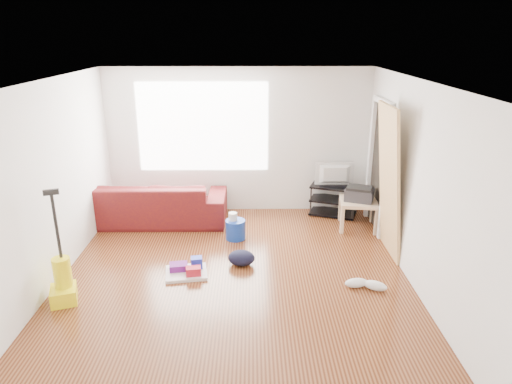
{
  "coord_description": "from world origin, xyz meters",
  "views": [
    {
      "loc": [
        0.23,
        -5.19,
        3.02
      ],
      "look_at": [
        0.29,
        0.6,
        0.99
      ],
      "focal_mm": 32.0,
      "sensor_mm": 36.0,
      "label": 1
    }
  ],
  "objects_px": {
    "bucket": "(236,238)",
    "cleaning_tray": "(187,270)",
    "sofa": "(155,221)",
    "vacuum": "(63,281)",
    "tv_stand": "(334,200)",
    "side_table": "(358,205)",
    "backpack": "(241,264)"
  },
  "relations": [
    {
      "from": "cleaning_tray",
      "to": "vacuum",
      "type": "xyz_separation_m",
      "value": [
        -1.37,
        -0.62,
        0.2
      ]
    },
    {
      "from": "sofa",
      "to": "bucket",
      "type": "bearing_deg",
      "value": 153.21
    },
    {
      "from": "sofa",
      "to": "vacuum",
      "type": "height_order",
      "value": "vacuum"
    },
    {
      "from": "cleaning_tray",
      "to": "vacuum",
      "type": "bearing_deg",
      "value": -155.8
    },
    {
      "from": "bucket",
      "to": "sofa",
      "type": "bearing_deg",
      "value": 153.21
    },
    {
      "from": "bucket",
      "to": "cleaning_tray",
      "type": "xyz_separation_m",
      "value": [
        -0.6,
        -1.09,
        0.06
      ]
    },
    {
      "from": "tv_stand",
      "to": "bucket",
      "type": "xyz_separation_m",
      "value": [
        -1.67,
        -0.97,
        -0.28
      ]
    },
    {
      "from": "vacuum",
      "to": "bucket",
      "type": "bearing_deg",
      "value": 21.81
    },
    {
      "from": "cleaning_tray",
      "to": "backpack",
      "type": "bearing_deg",
      "value": 19.43
    },
    {
      "from": "cleaning_tray",
      "to": "bucket",
      "type": "bearing_deg",
      "value": 61.16
    },
    {
      "from": "backpack",
      "to": "vacuum",
      "type": "bearing_deg",
      "value": -147.95
    },
    {
      "from": "side_table",
      "to": "tv_stand",
      "type": "bearing_deg",
      "value": 118.19
    },
    {
      "from": "side_table",
      "to": "vacuum",
      "type": "relative_size",
      "value": 0.47
    },
    {
      "from": "vacuum",
      "to": "sofa",
      "type": "bearing_deg",
      "value": 57.32
    },
    {
      "from": "tv_stand",
      "to": "vacuum",
      "type": "height_order",
      "value": "vacuum"
    },
    {
      "from": "tv_stand",
      "to": "backpack",
      "type": "height_order",
      "value": "tv_stand"
    },
    {
      "from": "sofa",
      "to": "bucket",
      "type": "distance_m",
      "value": 1.56
    },
    {
      "from": "sofa",
      "to": "tv_stand",
      "type": "bearing_deg",
      "value": -174.97
    },
    {
      "from": "tv_stand",
      "to": "vacuum",
      "type": "bearing_deg",
      "value": -123.86
    },
    {
      "from": "sofa",
      "to": "cleaning_tray",
      "type": "distance_m",
      "value": 1.96
    },
    {
      "from": "side_table",
      "to": "backpack",
      "type": "bearing_deg",
      "value": -146.11
    },
    {
      "from": "cleaning_tray",
      "to": "backpack",
      "type": "height_order",
      "value": "cleaning_tray"
    },
    {
      "from": "backpack",
      "to": "vacuum",
      "type": "xyz_separation_m",
      "value": [
        -2.08,
        -0.87,
        0.26
      ]
    },
    {
      "from": "sofa",
      "to": "side_table",
      "type": "distance_m",
      "value": 3.4
    },
    {
      "from": "tv_stand",
      "to": "bucket",
      "type": "relative_size",
      "value": 2.91
    },
    {
      "from": "bucket",
      "to": "cleaning_tray",
      "type": "relative_size",
      "value": 0.51
    },
    {
      "from": "cleaning_tray",
      "to": "vacuum",
      "type": "height_order",
      "value": "vacuum"
    },
    {
      "from": "bucket",
      "to": "cleaning_tray",
      "type": "bearing_deg",
      "value": -118.84
    },
    {
      "from": "sofa",
      "to": "side_table",
      "type": "relative_size",
      "value": 3.72
    },
    {
      "from": "sofa",
      "to": "cleaning_tray",
      "type": "bearing_deg",
      "value": 113.76
    },
    {
      "from": "backpack",
      "to": "cleaning_tray",
      "type": "bearing_deg",
      "value": -151.14
    },
    {
      "from": "tv_stand",
      "to": "cleaning_tray",
      "type": "xyz_separation_m",
      "value": [
        -2.28,
        -2.06,
        -0.22
      ]
    }
  ]
}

